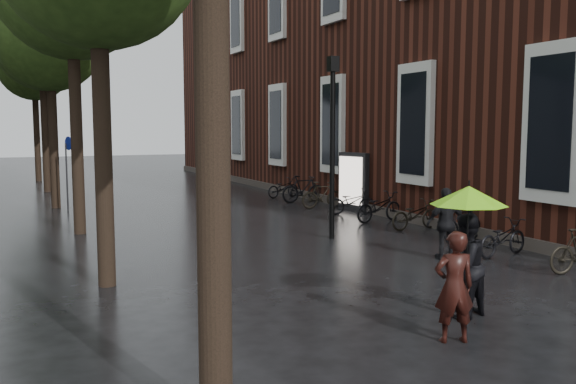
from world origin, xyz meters
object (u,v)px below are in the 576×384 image
person_burgundy (454,287)px  ad_lightbox (354,182)px  person_black (464,265)px  parked_bicycles (375,206)px  pedestrian_walking (446,224)px  lamp_post (332,129)px

person_burgundy → ad_lightbox: bearing=-97.0°
person_black → ad_lightbox: 11.95m
parked_bicycles → person_black: bearing=-115.3°
pedestrian_walking → lamp_post: lamp_post is taller
ad_lightbox → lamp_post: (-3.32, -4.35, 1.83)m
lamp_post → ad_lightbox: bearing=52.6°
person_burgundy → parked_bicycles: person_burgundy is taller
pedestrian_walking → lamp_post: size_ratio=0.34×
person_black → pedestrian_walking: bearing=-140.8°
person_burgundy → person_black: 1.19m
person_black → person_burgundy: bearing=27.6°
pedestrian_walking → parked_bicycles: size_ratio=0.10×
person_black → pedestrian_walking: person_black is taller
pedestrian_walking → ad_lightbox: size_ratio=0.78×
person_black → parked_bicycles: (4.11, 8.71, -0.35)m
person_burgundy → parked_bicycles: 10.74m
person_black → lamp_post: 7.08m
pedestrian_walking → ad_lightbox: ad_lightbox is taller
ad_lightbox → lamp_post: size_ratio=0.43×
ad_lightbox → lamp_post: bearing=-138.8°
person_burgundy → pedestrian_walking: pedestrian_walking is taller
pedestrian_walking → person_black: bearing=65.8°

